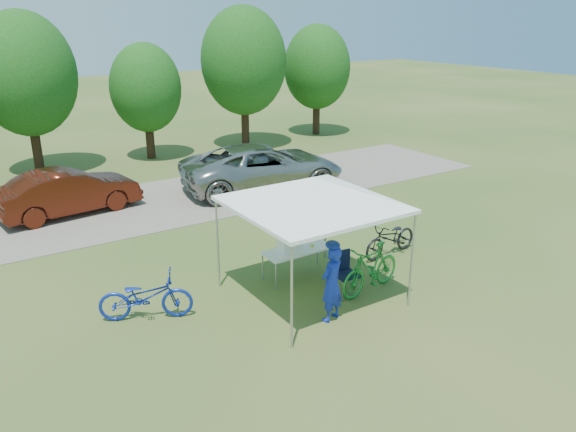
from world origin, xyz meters
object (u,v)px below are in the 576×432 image
bike_green (371,269)px  bike_dark (391,238)px  folding_table (298,251)px  cooler (290,244)px  cyclist (332,284)px  minivan (263,167)px  bike_blue (146,297)px  folding_chair (343,268)px  sedan (69,192)px

bike_green → bike_dark: (1.76, 1.24, -0.09)m
folding_table → cooler: bearing=180.0°
cooler → cyclist: 2.06m
folding_table → minivan: minivan is taller
folding_table → bike_green: size_ratio=0.90×
bike_blue → bike_green: (4.62, -1.57, 0.06)m
folding_table → bike_dark: bearing=-6.0°
folding_table → cyclist: (-0.55, -2.04, 0.16)m
cyclist → bike_dark: 3.70m
cooler → bike_green: bike_green is taller
folding_chair → bike_blue: 4.29m
minivan → cooler: bearing=163.4°
folding_chair → cyclist: cyclist is taller
folding_chair → bike_green: size_ratio=0.52×
cooler → cyclist: (-0.32, -2.04, -0.07)m
bike_blue → bike_green: 4.88m
folding_table → folding_chair: bearing=-71.0°
bike_blue → minivan: 9.21m
cyclist → bike_blue: cyclist is taller
bike_blue → minivan: (6.58, 6.44, 0.32)m
cooler → sedan: 8.19m
folding_chair → cyclist: size_ratio=0.59×
folding_table → cyclist: bearing=-105.2°
cyclist → minivan: 9.20m
sedan → bike_green: bearing=-161.2°
cyclist → bike_green: (1.48, 0.51, -0.25)m
folding_table → sedan: sedan is taller
folding_chair → sedan: (-3.88, 8.73, 0.15)m
bike_green → bike_dark: bearing=115.4°
folding_chair → minivan: 8.08m
cyclist → bike_green: bearing=-178.9°
cyclist → folding_table: bearing=-123.1°
bike_blue → bike_green: bike_green is taller
minivan → sedan: (-6.35, 1.04, -0.09)m
bike_green → bike_dark: bike_green is taller
folding_table → bike_green: bearing=-58.6°
bike_blue → minivan: minivan is taller
minivan → folding_chair: bearing=171.3°
folding_table → cooler: cooler is taller
bike_green → folding_chair: bearing=-131.8°
folding_chair → bike_green: bike_green is taller
folding_chair → cooler: size_ratio=1.86×
folding_table → bike_blue: bike_blue is taller
bike_blue → cyclist: bearing=-98.7°
bike_dark → cooler: bearing=-102.3°
folding_table → bike_blue: size_ratio=0.89×
folding_chair → bike_dark: 2.46m
folding_table → cooler: size_ratio=3.25×
cyclist → bike_dark: (3.24, 1.75, -0.34)m
cyclist → sedan: 10.00m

